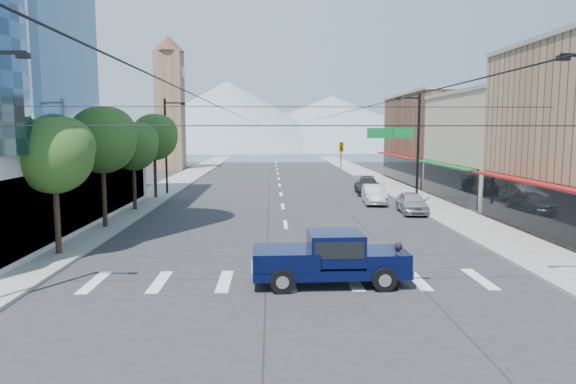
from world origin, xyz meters
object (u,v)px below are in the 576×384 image
object	(u,v)px
parked_car_far	(367,186)
parked_car_near	(412,203)
parked_car_mid	(374,194)
pickup_truck	(329,257)
pedestrian	(399,265)

from	to	relation	value
parked_car_far	parked_car_near	bearing A→B (deg)	-79.99
parked_car_mid	pickup_truck	bearing A→B (deg)	-100.91
pedestrian	parked_car_near	xyz separation A→B (m)	(5.44, 17.95, -0.12)
parked_car_near	parked_car_far	distance (m)	11.73
parked_car_mid	parked_car_far	world-z (taller)	parked_car_far
parked_car_near	pickup_truck	bearing A→B (deg)	-111.33
pickup_truck	parked_car_mid	world-z (taller)	pickup_truck
parked_car_mid	parked_car_near	bearing A→B (deg)	-65.34
pedestrian	parked_car_far	distance (m)	29.95
pedestrian	parked_car_far	bearing A→B (deg)	-17.42
parked_car_mid	parked_car_far	xyz separation A→B (m)	(0.71, 6.71, 0.00)
pedestrian	parked_car_near	bearing A→B (deg)	-25.94
parked_car_near	parked_car_mid	distance (m)	5.29
pickup_truck	pedestrian	distance (m)	2.69
pickup_truck	parked_car_far	size ratio (longest dim) A/B	1.14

